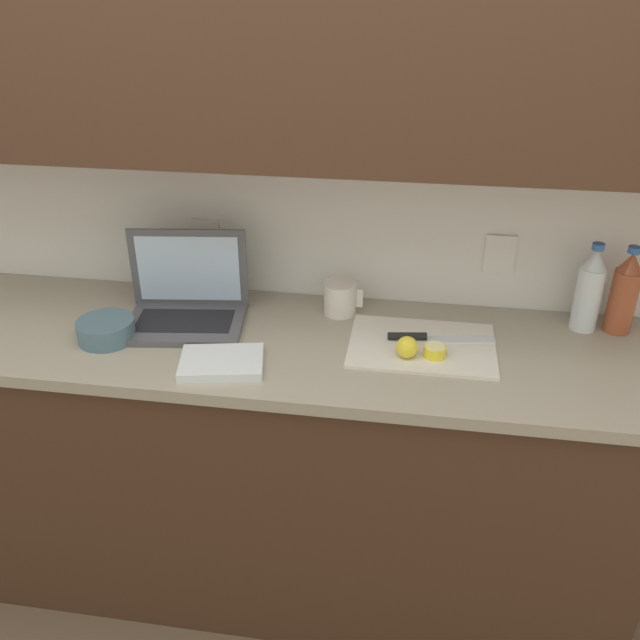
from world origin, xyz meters
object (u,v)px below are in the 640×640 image
at_px(knife, 422,337).
at_px(measuring_cup, 340,298).
at_px(lemon_half_cut, 435,351).
at_px(bottle_green_soda, 589,291).
at_px(lemon_whole_beside, 407,347).
at_px(bowl_white, 106,330).
at_px(laptop, 187,301).
at_px(cutting_board, 422,345).
at_px(bottle_oil_tall, 624,293).

relative_size(knife, measuring_cup, 2.55).
height_order(lemon_half_cut, bottle_green_soda, bottle_green_soda).
height_order(knife, measuring_cup, measuring_cup).
height_order(lemon_whole_beside, bowl_white, lemon_whole_beside).
relative_size(bottle_green_soda, bowl_white, 1.65).
height_order(laptop, knife, laptop).
height_order(bottle_green_soda, bowl_white, bottle_green_soda).
relative_size(lemon_whole_beside, bottle_green_soda, 0.22).
bearing_deg(bowl_white, lemon_whole_beside, 1.58).
relative_size(cutting_board, bottle_oil_tall, 1.55).
distance_m(laptop, bottle_green_soda, 1.17).
height_order(cutting_board, lemon_half_cut, lemon_half_cut).
bearing_deg(laptop, cutting_board, -11.78).
bearing_deg(bottle_oil_tall, measuring_cup, -178.91).
relative_size(laptop, measuring_cup, 3.14).
relative_size(laptop, knife, 1.23).
xyz_separation_m(lemon_whole_beside, bottle_green_soda, (0.50, 0.26, 0.08)).
relative_size(lemon_whole_beside, measuring_cup, 0.50).
bearing_deg(bottle_oil_tall, lemon_whole_beside, -156.77).
xyz_separation_m(bottle_oil_tall, measuring_cup, (-0.81, -0.02, -0.07)).
bearing_deg(knife, laptop, 169.39).
bearing_deg(bottle_oil_tall, knife, -164.28).
height_order(laptop, lemon_half_cut, laptop).
bearing_deg(measuring_cup, knife, -29.27).
xyz_separation_m(knife, bottle_oil_tall, (0.56, 0.16, 0.10)).
height_order(cutting_board, measuring_cup, measuring_cup).
height_order(bottle_oil_tall, measuring_cup, bottle_oil_tall).
relative_size(lemon_whole_beside, bottle_oil_tall, 0.23).
bearing_deg(lemon_half_cut, bowl_white, -177.62).
xyz_separation_m(measuring_cup, bowl_white, (-0.64, -0.27, -0.02)).
bearing_deg(bowl_white, measuring_cup, 22.64).
bearing_deg(cutting_board, bottle_green_soda, 21.51).
relative_size(cutting_board, lemon_whole_beside, 6.81).
height_order(lemon_half_cut, lemon_whole_beside, lemon_whole_beside).
height_order(laptop, bowl_white, laptop).
height_order(cutting_board, lemon_whole_beside, lemon_whole_beside).
bearing_deg(laptop, measuring_cup, 6.82).
relative_size(lemon_half_cut, bowl_white, 0.38).
bearing_deg(lemon_half_cut, measuring_cup, 141.74).
xyz_separation_m(lemon_whole_beside, bottle_oil_tall, (0.60, 0.26, 0.08)).
height_order(cutting_board, bottle_oil_tall, bottle_oil_tall).
distance_m(laptop, bowl_white, 0.25).
distance_m(laptop, knife, 0.70).
bearing_deg(lemon_whole_beside, bottle_green_soda, 27.07).
distance_m(knife, bottle_oil_tall, 0.59).
distance_m(lemon_half_cut, measuring_cup, 0.37).
bearing_deg(lemon_whole_beside, knife, 68.09).
bearing_deg(bottle_green_soda, cutting_board, -158.49).
relative_size(bottle_green_soda, bottle_oil_tall, 1.01).
bearing_deg(bottle_oil_tall, bottle_green_soda, -180.00).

